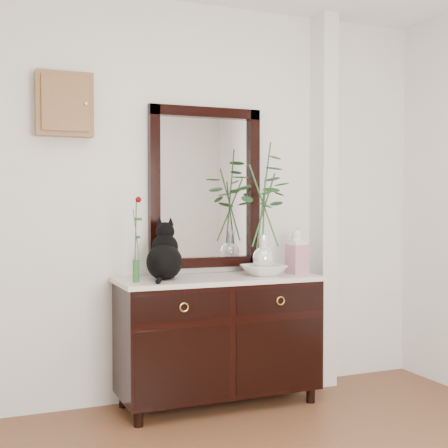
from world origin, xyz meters
name	(u,v)px	position (x,y,z in m)	size (l,w,h in m)	color
wall_back	(191,201)	(0.00, 1.98, 1.35)	(3.60, 0.04, 2.70)	silver
pilaster	(323,201)	(1.00, 1.90, 1.35)	(0.12, 0.20, 2.70)	silver
sideboard	(218,334)	(0.10, 1.73, 0.47)	(1.33, 0.52, 0.82)	black
wall_mirror	(205,188)	(0.10, 1.97, 1.44)	(0.80, 0.06, 1.10)	black
key_cabinet	(64,104)	(-0.85, 1.94, 1.95)	(0.35, 0.10, 0.40)	brown
cat	(164,250)	(-0.27, 1.74, 1.04)	(0.26, 0.32, 0.37)	black
lotus_bowl	(264,270)	(0.41, 1.69, 0.89)	(0.29, 0.29, 0.07)	silver
vase_branches	(264,206)	(0.41, 1.69, 1.31)	(0.42, 0.42, 0.88)	silver
bud_vase_rose	(136,239)	(-0.47, 1.66, 1.12)	(0.06, 0.06, 0.53)	#295D2A
ginger_jar	(297,251)	(0.67, 1.70, 1.01)	(0.12, 0.12, 0.31)	silver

